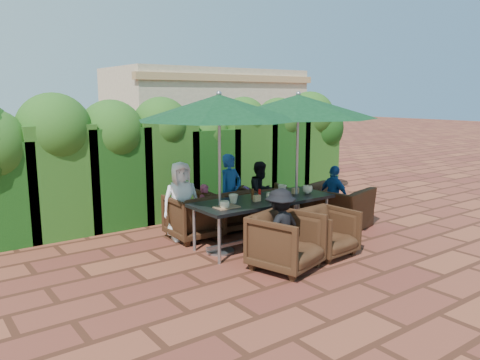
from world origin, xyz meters
TOP-DOWN VIEW (x-y plane):
  - ground at (0.00, 0.00)m, footprint 80.00×80.00m
  - dining_table at (0.01, -0.23)m, footprint 2.39×0.90m
  - umbrella_left at (-0.79, -0.16)m, footprint 2.49×2.49m
  - umbrella_right at (0.70, -0.26)m, footprint 2.57×2.57m
  - chair_far_left at (-0.75, 0.70)m, footprint 0.84×0.79m
  - chair_far_mid at (-0.08, 0.76)m, footprint 0.87×0.82m
  - chair_far_right at (0.90, 0.76)m, footprint 0.92×0.88m
  - chair_near_left at (-0.44, -1.30)m, footprint 1.03×1.00m
  - chair_near_right at (0.45, -1.22)m, footprint 0.81×0.76m
  - chair_end_right at (1.75, -0.21)m, footprint 0.97×1.27m
  - adult_far_left at (-0.93, 0.80)m, footprint 0.71×0.51m
  - adult_far_mid at (0.08, 0.80)m, footprint 0.56×0.49m
  - adult_far_right at (0.79, 0.80)m, footprint 0.62×0.44m
  - adult_near_left at (-0.50, -1.23)m, footprint 0.77×0.44m
  - adult_end_right at (1.69, -0.22)m, footprint 0.34×0.67m
  - child_left at (-0.44, 0.80)m, footprint 0.34×0.29m
  - child_right at (0.41, 0.76)m, footprint 0.28×0.23m
  - pedestrian_a at (1.47, 4.31)m, footprint 1.60×0.65m
  - pedestrian_b at (2.18, 4.46)m, footprint 0.92×0.57m
  - pedestrian_c at (3.69, 4.29)m, footprint 1.34×0.97m
  - cup_a at (-0.87, -0.41)m, footprint 0.15×0.15m
  - cup_b at (-0.55, -0.18)m, footprint 0.15×0.15m
  - cup_c at (0.04, -0.38)m, footprint 0.15×0.15m
  - cup_d at (0.55, -0.07)m, footprint 0.15×0.15m
  - cup_e at (0.90, -0.33)m, footprint 0.17×0.17m
  - ketchup_bottle at (-0.07, -0.23)m, footprint 0.04×0.04m
  - sauce_bottle at (-0.14, -0.15)m, footprint 0.04×0.04m
  - serving_tray at (-0.80, -0.37)m, footprint 0.35×0.25m
  - number_block_left at (-0.18, -0.31)m, footprint 0.12×0.06m
  - number_block_right at (0.71, -0.23)m, footprint 0.12×0.06m
  - hedge_wall at (-0.22, 2.32)m, footprint 9.10×1.60m
  - building at (3.50, 6.99)m, footprint 6.20×3.08m

SIDE VIEW (x-z plane):
  - ground at x=0.00m, z-range 0.00..0.00m
  - child_right at x=0.41m, z-range 0.00..0.75m
  - chair_near_right at x=0.45m, z-range 0.00..0.78m
  - chair_far_right at x=0.90m, z-range 0.00..0.78m
  - chair_far_left at x=-0.75m, z-range 0.00..0.84m
  - chair_far_mid at x=-0.08m, z-range 0.00..0.85m
  - chair_near_left at x=-0.44m, z-range 0.00..0.87m
  - child_left at x=-0.44m, z-range 0.00..0.88m
  - chair_end_right at x=1.75m, z-range 0.00..0.99m
  - adult_end_right at x=1.69m, z-range 0.00..1.14m
  - adult_near_left at x=-0.50m, z-range 0.00..1.14m
  - adult_far_right at x=0.79m, z-range 0.00..1.18m
  - adult_far_left at x=-0.93m, z-range 0.00..1.32m
  - dining_table at x=0.01m, z-range 0.30..1.05m
  - adult_far_mid at x=0.08m, z-range 0.00..1.37m
  - serving_tray at x=-0.80m, z-range 0.75..0.77m
  - number_block_left at x=-0.18m, z-range 0.75..0.85m
  - number_block_right at x=0.71m, z-range 0.75..0.85m
  - cup_a at x=-0.87m, z-range 0.75..0.87m
  - cup_c at x=0.04m, z-range 0.75..0.87m
  - cup_e at x=0.90m, z-range 0.75..0.88m
  - cup_b at x=-0.55m, z-range 0.75..0.89m
  - cup_d at x=0.55m, z-range 0.75..0.89m
  - ketchup_bottle at x=-0.07m, z-range 0.75..0.92m
  - sauce_bottle at x=-0.14m, z-range 0.75..0.92m
  - pedestrian_a at x=1.47m, z-range 0.00..1.68m
  - pedestrian_b at x=2.18m, z-range 0.00..1.90m
  - pedestrian_c at x=3.69m, z-range 0.00..1.90m
  - hedge_wall at x=-0.22m, z-range 0.10..2.59m
  - building at x=3.50m, z-range 0.01..3.21m
  - umbrella_left at x=-0.79m, z-range 0.98..3.44m
  - umbrella_right at x=0.70m, z-range 0.98..3.44m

